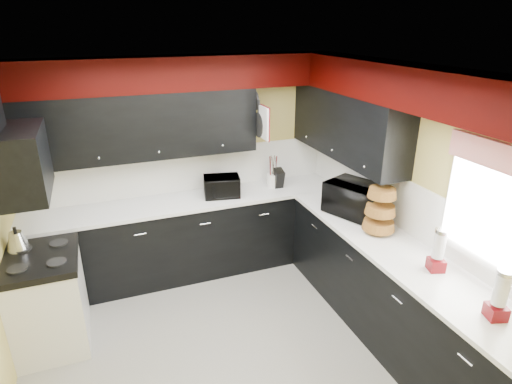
% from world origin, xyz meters
% --- Properties ---
extents(ground, '(3.60, 3.60, 0.00)m').
position_xyz_m(ground, '(0.00, 0.00, 0.00)').
color(ground, gray).
rests_on(ground, ground).
extents(wall_back, '(3.60, 0.06, 2.50)m').
position_xyz_m(wall_back, '(0.00, 1.80, 1.25)').
color(wall_back, '#E0C666').
rests_on(wall_back, ground).
extents(wall_right, '(0.06, 3.60, 2.50)m').
position_xyz_m(wall_right, '(1.80, 0.00, 1.25)').
color(wall_right, '#E0C666').
rests_on(wall_right, ground).
extents(ceiling, '(3.60, 3.60, 0.06)m').
position_xyz_m(ceiling, '(0.00, 0.00, 2.50)').
color(ceiling, white).
rests_on(ceiling, wall_back).
extents(cab_back, '(3.60, 0.60, 0.90)m').
position_xyz_m(cab_back, '(0.00, 1.50, 0.45)').
color(cab_back, black).
rests_on(cab_back, ground).
extents(cab_right, '(0.60, 3.00, 0.90)m').
position_xyz_m(cab_right, '(1.50, -0.30, 0.45)').
color(cab_right, black).
rests_on(cab_right, ground).
extents(counter_back, '(3.62, 0.64, 0.04)m').
position_xyz_m(counter_back, '(0.00, 1.50, 0.92)').
color(counter_back, white).
rests_on(counter_back, cab_back).
extents(counter_right, '(0.64, 3.02, 0.04)m').
position_xyz_m(counter_right, '(1.50, -0.30, 0.92)').
color(counter_right, white).
rests_on(counter_right, cab_right).
extents(splash_back, '(3.60, 0.02, 0.50)m').
position_xyz_m(splash_back, '(0.00, 1.79, 1.19)').
color(splash_back, white).
rests_on(splash_back, counter_back).
extents(splash_right, '(0.02, 3.60, 0.50)m').
position_xyz_m(splash_right, '(1.79, 0.00, 1.19)').
color(splash_right, white).
rests_on(splash_right, counter_right).
extents(upper_back, '(2.60, 0.35, 0.70)m').
position_xyz_m(upper_back, '(-0.50, 1.62, 1.80)').
color(upper_back, black).
rests_on(upper_back, wall_back).
extents(upper_right, '(0.35, 1.80, 0.70)m').
position_xyz_m(upper_right, '(1.62, 0.90, 1.80)').
color(upper_right, black).
rests_on(upper_right, wall_right).
extents(soffit_back, '(3.60, 0.36, 0.35)m').
position_xyz_m(soffit_back, '(0.00, 1.62, 2.33)').
color(soffit_back, black).
rests_on(soffit_back, wall_back).
extents(soffit_right, '(0.36, 3.24, 0.35)m').
position_xyz_m(soffit_right, '(1.62, -0.18, 2.33)').
color(soffit_right, black).
rests_on(soffit_right, wall_right).
extents(stove, '(0.60, 0.75, 0.86)m').
position_xyz_m(stove, '(-1.50, 0.75, 0.43)').
color(stove, white).
rests_on(stove, ground).
extents(cooktop, '(0.62, 0.77, 0.06)m').
position_xyz_m(cooktop, '(-1.50, 0.75, 0.89)').
color(cooktop, black).
rests_on(cooktop, stove).
extents(hood, '(0.50, 0.78, 0.55)m').
position_xyz_m(hood, '(-1.55, 0.75, 1.78)').
color(hood, black).
rests_on(hood, wall_left).
extents(window, '(0.03, 0.86, 0.96)m').
position_xyz_m(window, '(1.79, -0.90, 1.55)').
color(window, white).
rests_on(window, wall_right).
extents(valance, '(0.04, 0.88, 0.20)m').
position_xyz_m(valance, '(1.73, -0.90, 1.95)').
color(valance, red).
rests_on(valance, wall_right).
extents(pan_top, '(0.03, 0.22, 0.40)m').
position_xyz_m(pan_top, '(0.82, 1.55, 2.00)').
color(pan_top, black).
rests_on(pan_top, upper_back).
extents(pan_mid, '(0.03, 0.28, 0.46)m').
position_xyz_m(pan_mid, '(0.82, 1.42, 1.75)').
color(pan_mid, black).
rests_on(pan_mid, upper_back).
extents(pan_low, '(0.03, 0.24, 0.42)m').
position_xyz_m(pan_low, '(0.82, 1.68, 1.72)').
color(pan_low, black).
rests_on(pan_low, upper_back).
extents(cut_board, '(0.03, 0.26, 0.35)m').
position_xyz_m(cut_board, '(0.83, 1.30, 1.80)').
color(cut_board, white).
rests_on(cut_board, upper_back).
extents(baskets, '(0.27, 0.27, 0.50)m').
position_xyz_m(baskets, '(1.52, 0.05, 1.18)').
color(baskets, brown).
rests_on(baskets, upper_right).
extents(deco_plate, '(0.03, 0.24, 0.24)m').
position_xyz_m(deco_plate, '(1.77, -0.35, 2.25)').
color(deco_plate, white).
rests_on(deco_plate, wall_right).
extents(toaster_oven, '(0.46, 0.41, 0.23)m').
position_xyz_m(toaster_oven, '(0.38, 1.46, 1.06)').
color(toaster_oven, black).
rests_on(toaster_oven, counter_back).
extents(microwave, '(0.62, 0.72, 0.34)m').
position_xyz_m(microwave, '(1.55, 0.48, 1.11)').
color(microwave, black).
rests_on(microwave, counter_right).
extents(utensil_crock, '(0.16, 0.16, 0.16)m').
position_xyz_m(utensil_crock, '(1.05, 1.53, 1.02)').
color(utensil_crock, white).
rests_on(utensil_crock, counter_back).
extents(knife_block, '(0.11, 0.15, 0.23)m').
position_xyz_m(knife_block, '(1.10, 1.49, 1.06)').
color(knife_block, black).
rests_on(knife_block, counter_back).
extents(kettle, '(0.23, 0.23, 0.17)m').
position_xyz_m(kettle, '(-1.68, 0.95, 1.01)').
color(kettle, silver).
rests_on(kettle, cooktop).
extents(dispenser_a, '(0.15, 0.15, 0.33)m').
position_xyz_m(dispenser_a, '(1.55, -0.68, 1.10)').
color(dispenser_a, '#6A0200').
rests_on(dispenser_a, counter_right).
extents(dispenser_b, '(0.15, 0.15, 0.33)m').
position_xyz_m(dispenser_b, '(1.50, -1.31, 1.11)').
color(dispenser_b, '#6A0C00').
rests_on(dispenser_b, counter_right).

